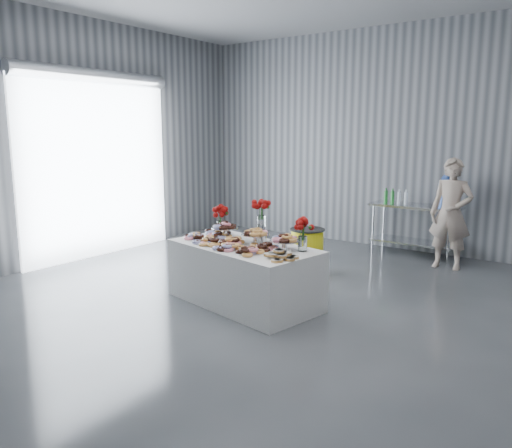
{
  "coord_description": "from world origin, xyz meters",
  "views": [
    {
      "loc": [
        3.33,
        -4.38,
        2.15
      ],
      "look_at": [
        -0.37,
        0.72,
        0.97
      ],
      "focal_mm": 35.0,
      "sensor_mm": 36.0,
      "label": 1
    }
  ],
  "objects_px": {
    "display_table": "(244,274)",
    "person": "(451,214)",
    "prep_table": "(415,221)",
    "water_jug": "(446,192)",
    "trash_barrel": "(307,251)"
  },
  "relations": [
    {
      "from": "prep_table",
      "to": "trash_barrel",
      "type": "height_order",
      "value": "prep_table"
    },
    {
      "from": "person",
      "to": "trash_barrel",
      "type": "relative_size",
      "value": 2.56
    },
    {
      "from": "display_table",
      "to": "trash_barrel",
      "type": "bearing_deg",
      "value": 91.99
    },
    {
      "from": "display_table",
      "to": "trash_barrel",
      "type": "xyz_separation_m",
      "value": [
        -0.06,
        1.67,
        -0.03
      ]
    },
    {
      "from": "prep_table",
      "to": "water_jug",
      "type": "distance_m",
      "value": 0.73
    },
    {
      "from": "person",
      "to": "trash_barrel",
      "type": "xyz_separation_m",
      "value": [
        -1.69,
        -1.54,
        -0.53
      ]
    },
    {
      "from": "display_table",
      "to": "trash_barrel",
      "type": "distance_m",
      "value": 1.67
    },
    {
      "from": "display_table",
      "to": "person",
      "type": "distance_m",
      "value": 3.63
    },
    {
      "from": "display_table",
      "to": "person",
      "type": "bearing_deg",
      "value": 63.08
    },
    {
      "from": "person",
      "to": "water_jug",
      "type": "bearing_deg",
      "value": 113.05
    },
    {
      "from": "prep_table",
      "to": "water_jug",
      "type": "height_order",
      "value": "water_jug"
    },
    {
      "from": "prep_table",
      "to": "display_table",
      "type": "bearing_deg",
      "value": -104.05
    },
    {
      "from": "display_table",
      "to": "trash_barrel",
      "type": "relative_size",
      "value": 2.78
    },
    {
      "from": "water_jug",
      "to": "person",
      "type": "xyz_separation_m",
      "value": [
        0.21,
        -0.46,
        -0.27
      ]
    },
    {
      "from": "display_table",
      "to": "person",
      "type": "relative_size",
      "value": 1.09
    }
  ]
}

